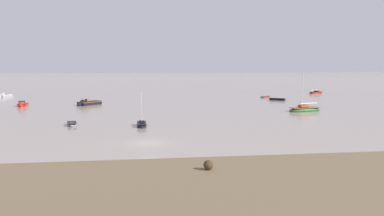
{
  "coord_description": "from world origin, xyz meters",
  "views": [
    {
      "loc": [
        -2.02,
        -47.72,
        8.94
      ],
      "look_at": [
        9.6,
        30.23,
        0.77
      ],
      "focal_mm": 39.85,
      "sensor_mm": 36.0,
      "label": 1
    }
  ],
  "objects_px": {
    "rowboat_moored_4": "(277,99)",
    "motorboat_moored_2": "(86,104)",
    "rowboat_moored_0": "(72,124)",
    "sailboat_moored_2": "(316,93)",
    "motorboat_moored_3": "(3,96)",
    "motorboat_moored_1": "(22,105)",
    "sailboat_moored_0": "(142,125)",
    "rowboat_moored_3": "(265,97)",
    "sailboat_moored_1": "(305,110)"
  },
  "relations": [
    {
      "from": "rowboat_moored_4",
      "to": "sailboat_moored_1",
      "type": "distance_m",
      "value": 25.01
    },
    {
      "from": "motorboat_moored_1",
      "to": "sailboat_moored_2",
      "type": "height_order",
      "value": "sailboat_moored_2"
    },
    {
      "from": "sailboat_moored_2",
      "to": "sailboat_moored_0",
      "type": "bearing_deg",
      "value": -153.57
    },
    {
      "from": "motorboat_moored_2",
      "to": "sailboat_moored_2",
      "type": "distance_m",
      "value": 70.25
    },
    {
      "from": "motorboat_moored_2",
      "to": "motorboat_moored_3",
      "type": "relative_size",
      "value": 1.04
    },
    {
      "from": "rowboat_moored_3",
      "to": "rowboat_moored_4",
      "type": "xyz_separation_m",
      "value": [
        0.34,
        -8.41,
        0.05
      ]
    },
    {
      "from": "sailboat_moored_0",
      "to": "rowboat_moored_3",
      "type": "bearing_deg",
      "value": 145.24
    },
    {
      "from": "sailboat_moored_1",
      "to": "sailboat_moored_2",
      "type": "relative_size",
      "value": 1.32
    },
    {
      "from": "motorboat_moored_2",
      "to": "sailboat_moored_1",
      "type": "relative_size",
      "value": 0.79
    },
    {
      "from": "rowboat_moored_0",
      "to": "rowboat_moored_4",
      "type": "relative_size",
      "value": 0.92
    },
    {
      "from": "rowboat_moored_0",
      "to": "sailboat_moored_2",
      "type": "relative_size",
      "value": 0.68
    },
    {
      "from": "sailboat_moored_0",
      "to": "motorboat_moored_2",
      "type": "height_order",
      "value": "sailboat_moored_0"
    },
    {
      "from": "sailboat_moored_1",
      "to": "motorboat_moored_1",
      "type": "bearing_deg",
      "value": -30.57
    },
    {
      "from": "sailboat_moored_0",
      "to": "rowboat_moored_4",
      "type": "height_order",
      "value": "sailboat_moored_0"
    },
    {
      "from": "sailboat_moored_0",
      "to": "rowboat_moored_0",
      "type": "bearing_deg",
      "value": -102.84
    },
    {
      "from": "motorboat_moored_1",
      "to": "sailboat_moored_2",
      "type": "distance_m",
      "value": 82.84
    },
    {
      "from": "rowboat_moored_4",
      "to": "motorboat_moored_2",
      "type": "bearing_deg",
      "value": -132.65
    },
    {
      "from": "motorboat_moored_1",
      "to": "sailboat_moored_2",
      "type": "relative_size",
      "value": 0.81
    },
    {
      "from": "motorboat_moored_2",
      "to": "sailboat_moored_0",
      "type": "bearing_deg",
      "value": 60.2
    },
    {
      "from": "motorboat_moored_1",
      "to": "sailboat_moored_0",
      "type": "xyz_separation_m",
      "value": [
        24.13,
        -32.72,
        -0.04
      ]
    },
    {
      "from": "motorboat_moored_3",
      "to": "motorboat_moored_1",
      "type": "bearing_deg",
      "value": 39.08
    },
    {
      "from": "sailboat_moored_2",
      "to": "motorboat_moored_3",
      "type": "xyz_separation_m",
      "value": [
        -89.38,
        -0.88,
        0.01
      ]
    },
    {
      "from": "rowboat_moored_4",
      "to": "motorboat_moored_1",
      "type": "bearing_deg",
      "value": -133.63
    },
    {
      "from": "rowboat_moored_3",
      "to": "motorboat_moored_2",
      "type": "height_order",
      "value": "motorboat_moored_2"
    },
    {
      "from": "rowboat_moored_0",
      "to": "sailboat_moored_0",
      "type": "distance_m",
      "value": 10.38
    },
    {
      "from": "sailboat_moored_2",
      "to": "rowboat_moored_0",
      "type": "bearing_deg",
      "value": -159.64
    },
    {
      "from": "sailboat_moored_0",
      "to": "rowboat_moored_4",
      "type": "relative_size",
      "value": 1.21
    },
    {
      "from": "rowboat_moored_4",
      "to": "motorboat_moored_3",
      "type": "height_order",
      "value": "motorboat_moored_3"
    },
    {
      "from": "motorboat_moored_2",
      "to": "sailboat_moored_1",
      "type": "bearing_deg",
      "value": 108.38
    },
    {
      "from": "rowboat_moored_0",
      "to": "rowboat_moored_3",
      "type": "bearing_deg",
      "value": 127.88
    },
    {
      "from": "rowboat_moored_4",
      "to": "motorboat_moored_2",
      "type": "xyz_separation_m",
      "value": [
        -45.64,
        -6.26,
        0.11
      ]
    },
    {
      "from": "rowboat_moored_3",
      "to": "motorboat_moored_2",
      "type": "distance_m",
      "value": 47.62
    },
    {
      "from": "sailboat_moored_0",
      "to": "motorboat_moored_2",
      "type": "relative_size",
      "value": 0.85
    },
    {
      "from": "rowboat_moored_3",
      "to": "sailboat_moored_1",
      "type": "distance_m",
      "value": 33.32
    },
    {
      "from": "rowboat_moored_4",
      "to": "motorboat_moored_2",
      "type": "relative_size",
      "value": 0.71
    },
    {
      "from": "rowboat_moored_0",
      "to": "sailboat_moored_2",
      "type": "xyz_separation_m",
      "value": [
        64.18,
        57.59,
        0.09
      ]
    },
    {
      "from": "rowboat_moored_0",
      "to": "rowboat_moored_3",
      "type": "height_order",
      "value": "rowboat_moored_0"
    },
    {
      "from": "rowboat_moored_3",
      "to": "sailboat_moored_1",
      "type": "height_order",
      "value": "sailboat_moored_1"
    },
    {
      "from": "rowboat_moored_3",
      "to": "sailboat_moored_1",
      "type": "bearing_deg",
      "value": 55.89
    },
    {
      "from": "rowboat_moored_3",
      "to": "rowboat_moored_4",
      "type": "relative_size",
      "value": 0.78
    },
    {
      "from": "motorboat_moored_1",
      "to": "sailboat_moored_2",
      "type": "bearing_deg",
      "value": 106.2
    },
    {
      "from": "rowboat_moored_4",
      "to": "sailboat_moored_0",
      "type": "bearing_deg",
      "value": -91.56
    },
    {
      "from": "rowboat_moored_0",
      "to": "motorboat_moored_2",
      "type": "bearing_deg",
      "value": 173.66
    },
    {
      "from": "motorboat_moored_1",
      "to": "motorboat_moored_3",
      "type": "distance_m",
      "value": 28.68
    },
    {
      "from": "rowboat_moored_4",
      "to": "sailboat_moored_2",
      "type": "xyz_separation_m",
      "value": [
        19.41,
        20.27,
        0.07
      ]
    },
    {
      "from": "sailboat_moored_0",
      "to": "sailboat_moored_1",
      "type": "distance_m",
      "value": 34.61
    },
    {
      "from": "rowboat_moored_4",
      "to": "motorboat_moored_3",
      "type": "distance_m",
      "value": 72.61
    },
    {
      "from": "rowboat_moored_3",
      "to": "rowboat_moored_4",
      "type": "height_order",
      "value": "rowboat_moored_4"
    },
    {
      "from": "rowboat_moored_4",
      "to": "rowboat_moored_0",
      "type": "bearing_deg",
      "value": -100.64
    },
    {
      "from": "rowboat_moored_0",
      "to": "rowboat_moored_3",
      "type": "xyz_separation_m",
      "value": [
        44.43,
        45.73,
        -0.02
      ]
    }
  ]
}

